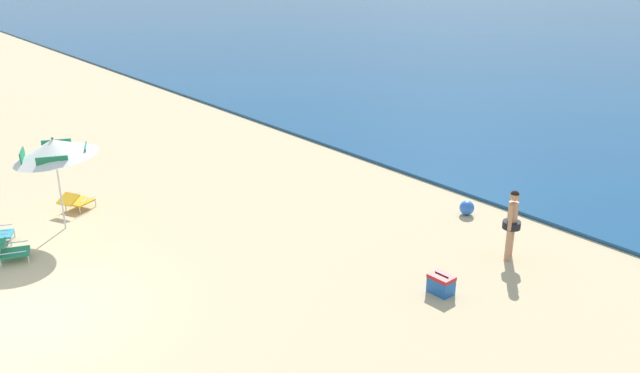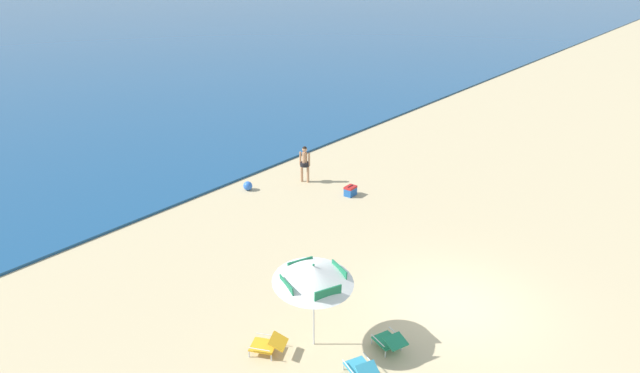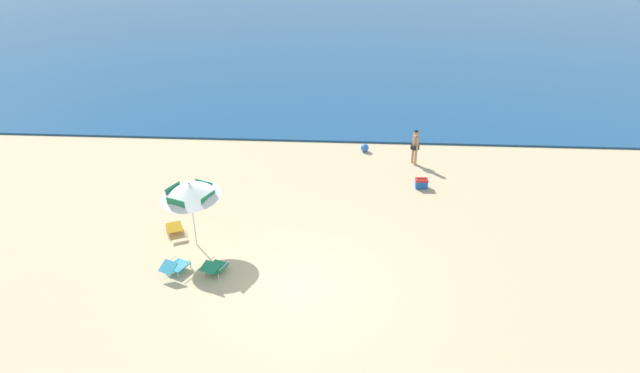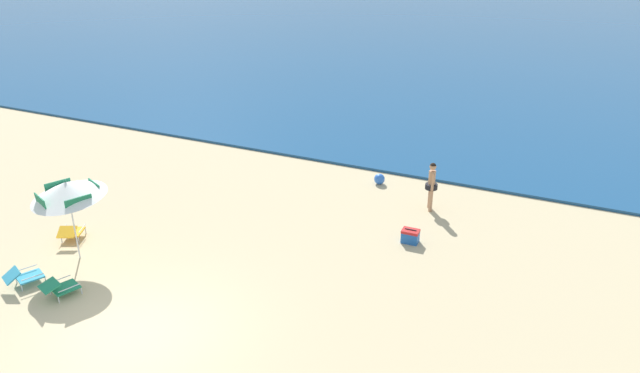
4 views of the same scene
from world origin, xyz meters
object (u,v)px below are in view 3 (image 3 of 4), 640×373
at_px(lounge_chair_under_umbrella, 214,267).
at_px(cooler_box, 421,183).
at_px(beach_umbrella_striped_main, 190,190).
at_px(lounge_chair_beside_umbrella, 175,266).
at_px(person_standing_near_shore, 415,145).
at_px(lounge_chair_facing_sea, 174,227).
at_px(beach_ball, 365,148).

xyz_separation_m(lounge_chair_under_umbrella, cooler_box, (7.01, 6.33, -0.08)).
relative_size(beach_umbrella_striped_main, lounge_chair_beside_umbrella, 2.57).
height_order(beach_umbrella_striped_main, person_standing_near_shore, beach_umbrella_striped_main).
relative_size(beach_umbrella_striped_main, lounge_chair_under_umbrella, 2.68).
relative_size(beach_umbrella_striped_main, cooler_box, 5.23).
relative_size(lounge_chair_beside_umbrella, lounge_chair_facing_sea, 1.01).
bearing_deg(cooler_box, lounge_chair_facing_sea, -155.55).
bearing_deg(beach_ball, lounge_chair_under_umbrella, -115.49).
bearing_deg(beach_umbrella_striped_main, beach_ball, 55.44).
height_order(lounge_chair_beside_umbrella, lounge_chair_facing_sea, lounge_chair_beside_umbrella).
relative_size(beach_umbrella_striped_main, person_standing_near_shore, 1.63).
bearing_deg(lounge_chair_facing_sea, person_standing_near_shore, 35.94).
bearing_deg(lounge_chair_facing_sea, cooler_box, 24.45).
bearing_deg(lounge_chair_beside_umbrella, beach_ball, 59.09).
bearing_deg(beach_ball, lounge_chair_beside_umbrella, -120.91).
bearing_deg(beach_umbrella_striped_main, person_standing_near_shore, 41.79).
bearing_deg(lounge_chair_facing_sea, lounge_chair_under_umbrella, -48.56).
distance_m(lounge_chair_under_umbrella, person_standing_near_shore, 11.15).
distance_m(lounge_chair_beside_umbrella, lounge_chair_facing_sea, 2.38).
bearing_deg(person_standing_near_shore, beach_ball, 149.93).
height_order(lounge_chair_beside_umbrella, person_standing_near_shore, person_standing_near_shore).
xyz_separation_m(lounge_chair_facing_sea, person_standing_near_shore, (8.92, 6.47, 0.66)).
distance_m(beach_umbrella_striped_main, lounge_chair_facing_sea, 2.13).
distance_m(lounge_chair_under_umbrella, lounge_chair_facing_sea, 2.99).
distance_m(beach_umbrella_striped_main, lounge_chair_beside_umbrella, 2.42).
relative_size(lounge_chair_facing_sea, person_standing_near_shore, 0.63).
bearing_deg(lounge_chair_beside_umbrella, cooler_box, 37.61).
xyz_separation_m(lounge_chair_under_umbrella, beach_ball, (4.75, 9.97, -0.09)).
bearing_deg(person_standing_near_shore, lounge_chair_facing_sea, -144.06).
relative_size(cooler_box, beach_ball, 1.33).
distance_m(person_standing_near_shore, beach_ball, 2.63).
bearing_deg(person_standing_near_shore, beach_umbrella_striped_main, -138.21).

